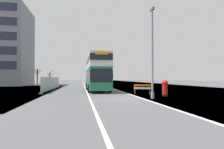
{
  "coord_description": "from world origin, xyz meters",
  "views": [
    {
      "loc": [
        -3.7,
        -16.33,
        1.77
      ],
      "look_at": [
        0.0,
        6.56,
        2.2
      ],
      "focal_mm": 30.61,
      "sensor_mm": 36.0,
      "label": 1
    }
  ],
  "objects_px": {
    "double_decker_bus": "(97,72)",
    "red_pillar_postbox": "(165,87)",
    "car_oncoming_near": "(95,81)",
    "roadworks_barrier": "(142,88)",
    "car_receding_mid": "(92,81)",
    "lamppost_foreground": "(152,56)",
    "car_receding_far": "(91,81)"
  },
  "relations": [
    {
      "from": "lamppost_foreground",
      "to": "roadworks_barrier",
      "type": "bearing_deg",
      "value": 82.35
    },
    {
      "from": "double_decker_bus",
      "to": "car_oncoming_near",
      "type": "bearing_deg",
      "value": 86.99
    },
    {
      "from": "double_decker_bus",
      "to": "lamppost_foreground",
      "type": "bearing_deg",
      "value": -70.42
    },
    {
      "from": "lamppost_foreground",
      "to": "car_receding_far",
      "type": "distance_m",
      "value": 45.53
    },
    {
      "from": "double_decker_bus",
      "to": "lamppost_foreground",
      "type": "distance_m",
      "value": 11.57
    },
    {
      "from": "red_pillar_postbox",
      "to": "car_oncoming_near",
      "type": "relative_size",
      "value": 0.38
    },
    {
      "from": "lamppost_foreground",
      "to": "red_pillar_postbox",
      "type": "distance_m",
      "value": 4.01
    },
    {
      "from": "roadworks_barrier",
      "to": "car_oncoming_near",
      "type": "bearing_deg",
      "value": 98.82
    },
    {
      "from": "lamppost_foreground",
      "to": "red_pillar_postbox",
      "type": "xyz_separation_m",
      "value": [
        2.05,
        2.0,
        -2.81
      ]
    },
    {
      "from": "double_decker_bus",
      "to": "car_receding_mid",
      "type": "bearing_deg",
      "value": 88.6
    },
    {
      "from": "car_receding_far",
      "to": "red_pillar_postbox",
      "type": "bearing_deg",
      "value": -83.49
    },
    {
      "from": "car_receding_mid",
      "to": "roadworks_barrier",
      "type": "bearing_deg",
      "value": -83.17
    },
    {
      "from": "double_decker_bus",
      "to": "red_pillar_postbox",
      "type": "distance_m",
      "value": 10.78
    },
    {
      "from": "double_decker_bus",
      "to": "car_receding_far",
      "type": "bearing_deg",
      "value": 88.4
    },
    {
      "from": "double_decker_bus",
      "to": "roadworks_barrier",
      "type": "relative_size",
      "value": 6.0
    },
    {
      "from": "roadworks_barrier",
      "to": "red_pillar_postbox",
      "type": "bearing_deg",
      "value": -62.35
    },
    {
      "from": "car_oncoming_near",
      "to": "roadworks_barrier",
      "type": "bearing_deg",
      "value": -81.18
    },
    {
      "from": "lamppost_foreground",
      "to": "double_decker_bus",
      "type": "bearing_deg",
      "value": 109.58
    },
    {
      "from": "car_oncoming_near",
      "to": "car_receding_mid",
      "type": "distance_m",
      "value": 9.0
    },
    {
      "from": "double_decker_bus",
      "to": "car_oncoming_near",
      "type": "xyz_separation_m",
      "value": [
        0.9,
        17.05,
        -1.61
      ]
    },
    {
      "from": "double_decker_bus",
      "to": "lamppost_foreground",
      "type": "xyz_separation_m",
      "value": [
        3.86,
        -10.85,
        1.09
      ]
    },
    {
      "from": "red_pillar_postbox",
      "to": "car_oncoming_near",
      "type": "xyz_separation_m",
      "value": [
        -5.02,
        25.9,
        0.11
      ]
    },
    {
      "from": "double_decker_bus",
      "to": "roadworks_barrier",
      "type": "bearing_deg",
      "value": -53.82
    },
    {
      "from": "roadworks_barrier",
      "to": "car_oncoming_near",
      "type": "xyz_separation_m",
      "value": [
        -3.6,
        23.19,
        0.3
      ]
    },
    {
      "from": "red_pillar_postbox",
      "to": "car_receding_far",
      "type": "relative_size",
      "value": 0.35
    },
    {
      "from": "car_receding_mid",
      "to": "car_receding_far",
      "type": "distance_m",
      "value": 8.47
    },
    {
      "from": "car_receding_mid",
      "to": "double_decker_bus",
      "type": "bearing_deg",
      "value": -91.4
    },
    {
      "from": "double_decker_bus",
      "to": "red_pillar_postbox",
      "type": "bearing_deg",
      "value": -56.26
    },
    {
      "from": "lamppost_foreground",
      "to": "red_pillar_postbox",
      "type": "bearing_deg",
      "value": 44.29
    },
    {
      "from": "car_oncoming_near",
      "to": "double_decker_bus",
      "type": "bearing_deg",
      "value": -93.01
    },
    {
      "from": "roadworks_barrier",
      "to": "car_receding_mid",
      "type": "height_order",
      "value": "car_receding_mid"
    },
    {
      "from": "car_receding_mid",
      "to": "car_receding_far",
      "type": "bearing_deg",
      "value": 87.77
    }
  ]
}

